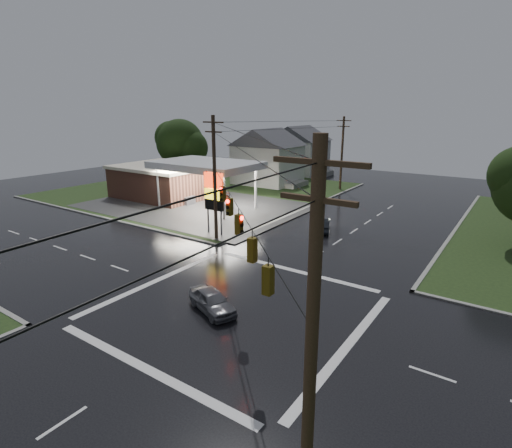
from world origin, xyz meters
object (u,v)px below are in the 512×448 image
Objects in this scene: tree_nw_behind at (181,143)px; car_north at (322,224)px; car_crossing at (212,301)px; gas_station at (171,179)px; house_far at (299,149)px; utility_pole_nw at (215,177)px; utility_pole_se at (311,357)px; car_pump at (219,201)px; pylon_sign at (214,193)px; utility_pole_n at (342,152)px; house_near at (268,156)px.

tree_nw_behind reaches higher than car_north.
car_crossing is at bearing 71.75° from car_north.
gas_station is 2.37× the size of house_far.
tree_nw_behind is at bearing -45.52° from car_north.
tree_nw_behind is at bearing 139.90° from utility_pole_nw.
utility_pole_nw is 1.00× the size of utility_pole_se.
pylon_sign is at bearing -74.57° from car_pump.
pylon_sign is 1.50× the size of car_north.
utility_pole_se is 29.92m from car_north.
utility_pole_se reaches higher than tree_nw_behind.
house_far is at bearing 56.56° from tree_nw_behind.
house_far reaches higher than gas_station.
car_north is at bearing -71.66° from utility_pole_n.
gas_station is at bearing -51.58° from tree_nw_behind.
pylon_sign is at bearing 135.00° from utility_pole_nw.
car_pump is at bearing 127.50° from pylon_sign.
car_north is at bearing -22.05° from tree_nw_behind.
tree_nw_behind is 45.58m from car_crossing.
utility_pole_se is 58.64m from tree_nw_behind.
car_north is 18.54m from car_crossing.
utility_pole_se reaches higher than car_pump.
utility_pole_nw is 1.10× the size of tree_nw_behind.
car_crossing is at bearing -51.20° from utility_pole_nw.
car_crossing is (19.97, -37.10, -3.75)m from house_near.
car_crossing is (32.86, -31.09, -5.52)m from tree_nw_behind.
gas_station is 2.38× the size of utility_pole_nw.
car_pump is at bearing 128.30° from utility_pole_nw.
utility_pole_se reaches higher than utility_pole_n.
utility_pole_n reaches higher than house_near.
utility_pole_n is 11.67m from house_near.
pylon_sign is 2.22m from utility_pole_nw.
car_pump is at bearing 1.23° from gas_station.
gas_station is 17.07m from house_near.
utility_pole_n reaches higher than car_crossing.
house_far is 2.53× the size of car_pump.
gas_station is 28.61m from house_far.
utility_pole_n reaches higher than house_far.
utility_pole_se is at bearing -61.32° from house_far.
tree_nw_behind is 2.29× the size of car_pump.
gas_station is at bearing -97.50° from house_far.
pylon_sign is at bearing -67.72° from house_near.
house_far is 2.86× the size of car_crossing.
utility_pole_n reaches higher than pylon_sign.
gas_station is at bearing -106.17° from house_near.
gas_station is 2.38× the size of utility_pole_se.
car_north is (23.01, -2.34, -1.89)m from gas_station.
house_near reaches higher than gas_station.
utility_pole_se reaches higher than car_crossing.
utility_pole_nw is at bearing -32.23° from gas_station.
tree_nw_behind is 19.85m from car_pump.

